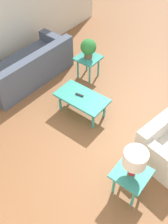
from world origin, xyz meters
TOP-DOWN VIEW (x-y plane):
  - ground_plane at (0.00, 0.00)m, footprint 14.00×14.00m
  - sofa at (2.28, -0.29)m, footprint 0.95×2.09m
  - armchair at (-1.02, -0.19)m, footprint 0.91×0.98m
  - coffee_table at (0.70, -0.17)m, footprint 0.98×0.54m
  - side_table_plant at (1.30, -1.16)m, footprint 0.48×0.48m
  - side_table_lamp at (-0.87, 0.70)m, footprint 0.48×0.48m
  - potted_plant at (1.30, -1.16)m, footprint 0.33×0.33m
  - table_lamp at (-0.87, 0.70)m, footprint 0.33×0.33m
  - remote_control at (0.76, -0.17)m, footprint 0.16×0.07m

SIDE VIEW (x-z plane):
  - ground_plane at x=0.00m, z-range 0.00..0.00m
  - armchair at x=-1.02m, z-range -0.06..0.63m
  - sofa at x=2.28m, z-range -0.09..0.66m
  - coffee_table at x=0.70m, z-range 0.16..0.58m
  - side_table_plant at x=1.30m, z-range 0.17..0.67m
  - side_table_lamp at x=-0.87m, z-range 0.17..0.67m
  - remote_control at x=0.76m, z-range 0.42..0.44m
  - potted_plant at x=1.30m, z-range 0.53..0.95m
  - table_lamp at x=-0.87m, z-range 0.60..1.07m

